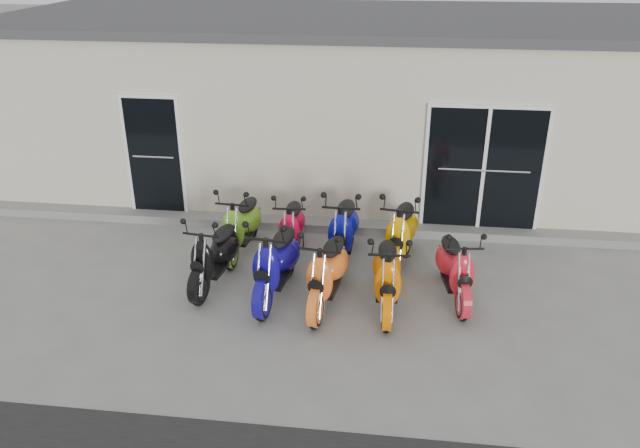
# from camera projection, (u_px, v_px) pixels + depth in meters

# --- Properties ---
(ground) EXTENTS (80.00, 80.00, 0.00)m
(ground) POSITION_uv_depth(u_px,v_px,m) (315.00, 286.00, 9.40)
(ground) COLOR gray
(ground) RESTS_ON ground
(building) EXTENTS (14.00, 6.00, 3.20)m
(building) POSITION_uv_depth(u_px,v_px,m) (346.00, 99.00, 13.42)
(building) COLOR beige
(building) RESTS_ON ground
(roof_cap) EXTENTS (14.20, 6.20, 0.16)m
(roof_cap) POSITION_uv_depth(u_px,v_px,m) (348.00, 18.00, 12.71)
(roof_cap) COLOR #3F3F42
(roof_cap) RESTS_ON building
(front_step) EXTENTS (14.00, 0.40, 0.15)m
(front_step) POSITION_uv_depth(u_px,v_px,m) (330.00, 225.00, 11.19)
(front_step) COLOR gray
(front_step) RESTS_ON ground
(door_left) EXTENTS (1.07, 0.08, 2.22)m
(door_left) POSITION_uv_depth(u_px,v_px,m) (154.00, 153.00, 11.19)
(door_left) COLOR black
(door_left) RESTS_ON front_step
(door_right) EXTENTS (2.02, 0.08, 2.22)m
(door_right) POSITION_uv_depth(u_px,v_px,m) (484.00, 166.00, 10.54)
(door_right) COLOR black
(door_right) RESTS_ON front_step
(scooter_front_black) EXTENTS (0.84, 1.76, 1.25)m
(scooter_front_black) POSITION_uv_depth(u_px,v_px,m) (214.00, 248.00, 9.18)
(scooter_front_black) COLOR black
(scooter_front_black) RESTS_ON ground
(scooter_front_blue) EXTENTS (0.88, 1.93, 1.38)m
(scooter_front_blue) POSITION_uv_depth(u_px,v_px,m) (276.00, 254.00, 8.85)
(scooter_front_blue) COLOR #110A80
(scooter_front_blue) RESTS_ON ground
(scooter_front_orange_a) EXTENTS (0.87, 1.85, 1.31)m
(scooter_front_orange_a) POSITION_uv_depth(u_px,v_px,m) (327.00, 263.00, 8.66)
(scooter_front_orange_a) COLOR orange
(scooter_front_orange_a) RESTS_ON ground
(scooter_front_orange_b) EXTENTS (0.69, 1.75, 1.28)m
(scooter_front_orange_b) POSITION_uv_depth(u_px,v_px,m) (388.00, 267.00, 8.59)
(scooter_front_orange_b) COLOR #F76E00
(scooter_front_orange_b) RESTS_ON ground
(scooter_front_red) EXTENTS (0.84, 1.72, 1.22)m
(scooter_front_red) POSITION_uv_depth(u_px,v_px,m) (456.00, 261.00, 8.84)
(scooter_front_red) COLOR red
(scooter_front_red) RESTS_ON ground
(scooter_back_green) EXTENTS (0.74, 1.76, 1.27)m
(scooter_back_green) POSITION_uv_depth(u_px,v_px,m) (241.00, 217.00, 10.13)
(scooter_back_green) COLOR #73BD24
(scooter_back_green) RESTS_ON ground
(scooter_back_red) EXTENTS (0.70, 1.66, 1.20)m
(scooter_back_red) POSITION_uv_depth(u_px,v_px,m) (292.00, 221.00, 10.10)
(scooter_back_red) COLOR red
(scooter_back_red) RESTS_ON ground
(scooter_back_blue) EXTENTS (0.70, 1.84, 1.35)m
(scooter_back_blue) POSITION_uv_depth(u_px,v_px,m) (344.00, 222.00, 9.88)
(scooter_back_blue) COLOR #0A0F94
(scooter_back_blue) RESTS_ON ground
(scooter_back_yellow) EXTENTS (0.90, 1.90, 1.35)m
(scooter_back_yellow) POSITION_uv_depth(u_px,v_px,m) (402.00, 225.00, 9.78)
(scooter_back_yellow) COLOR #DF9F02
(scooter_back_yellow) RESTS_ON ground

